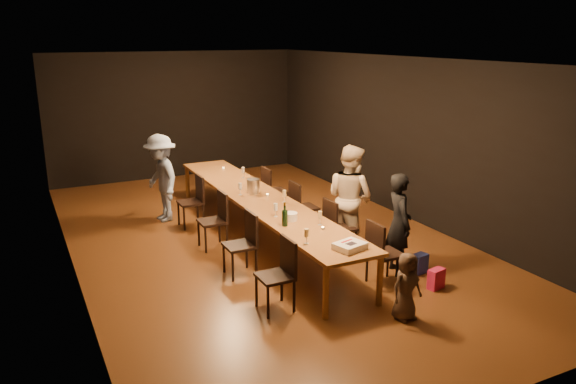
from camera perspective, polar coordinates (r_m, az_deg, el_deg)
name	(u,v)px	position (r m, az deg, el deg)	size (l,w,h in m)	color
ground	(260,239)	(9.65, -2.82, -4.82)	(10.00, 10.00, 0.00)	#3F270F
room_shell	(259,118)	(9.13, -3.00, 7.47)	(6.04, 10.04, 3.02)	black
table	(260,200)	(9.43, -2.88, -0.83)	(0.90, 6.00, 0.75)	#94532B
chair_right_0	(386,253)	(7.94, 9.90, -6.12)	(0.42, 0.42, 0.93)	black
chair_right_1	(340,227)	(8.87, 5.33, -3.58)	(0.42, 0.42, 0.93)	black
chair_right_2	(304,207)	(9.85, 1.67, -1.51)	(0.42, 0.42, 0.93)	black
chair_right_3	(275,190)	(10.88, -1.30, 0.17)	(0.42, 0.42, 0.93)	black
chair_left_0	(275,276)	(7.13, -1.33, -8.49)	(0.42, 0.42, 0.93)	black
chair_left_1	(240,245)	(8.15, -4.95, -5.35)	(0.42, 0.42, 0.93)	black
chair_left_2	(212,221)	(9.21, -7.71, -2.91)	(0.42, 0.42, 0.93)	black
chair_left_3	(190,202)	(10.30, -9.89, -0.97)	(0.42, 0.42, 0.93)	black
woman_birthday	(399,224)	(8.26, 11.21, -3.19)	(0.55, 0.36, 1.50)	black
woman_tan	(350,197)	(9.07, 6.32, -0.55)	(0.84, 0.65, 1.72)	beige
man_blue	(161,178)	(10.64, -12.76, 1.38)	(1.06, 0.61, 1.64)	#8199C7
child	(406,286)	(7.07, 11.93, -9.36)	(0.42, 0.27, 0.86)	#463427
gift_bag_red	(436,279)	(8.08, 14.82, -8.52)	(0.24, 0.13, 0.28)	#C61D50
gift_bag_blue	(419,263)	(8.52, 13.21, -7.08)	(0.23, 0.15, 0.29)	#2A3EB8
birthday_cake	(350,246)	(7.21, 6.29, -5.48)	(0.44, 0.38, 0.09)	white
plate_stack	(290,216)	(8.24, 0.25, -2.50)	(0.20, 0.20, 0.11)	white
champagne_bottle	(285,214)	(7.97, -0.33, -2.26)	(0.08, 0.08, 0.35)	black
ice_bucket	(253,186)	(9.65, -3.56, 0.62)	(0.22, 0.22, 0.24)	#BCBBC0
wineglass_0	(306,236)	(7.33, 1.89, -4.52)	(0.06, 0.06, 0.21)	beige
wineglass_1	(320,218)	(8.04, 3.27, -2.67)	(0.06, 0.06, 0.21)	beige
wineglass_2	(276,210)	(8.39, -1.27, -1.85)	(0.06, 0.06, 0.21)	silver
wineglass_3	(284,196)	(9.10, -0.37, -0.43)	(0.06, 0.06, 0.21)	beige
wineglass_4	(240,189)	(9.56, -4.88, 0.31)	(0.06, 0.06, 0.21)	silver
wineglass_5	(243,173)	(10.68, -4.58, 1.98)	(0.06, 0.06, 0.21)	silver
tealight_near	(323,228)	(7.90, 3.55, -3.70)	(0.05, 0.05, 0.03)	#B2B7B2
tealight_mid	(267,195)	(9.49, -2.11, -0.31)	(0.05, 0.05, 0.03)	#B2B7B2
tealight_far	(223,169)	(11.42, -6.59, 2.38)	(0.05, 0.05, 0.03)	#B2B7B2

